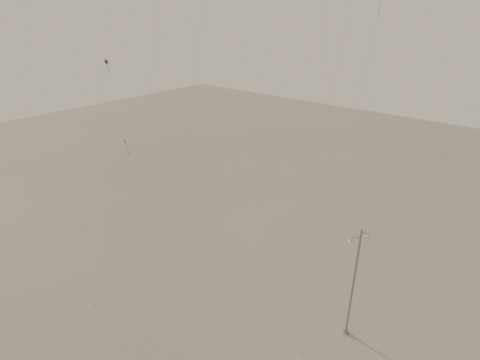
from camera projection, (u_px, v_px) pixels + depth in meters
The scene contains 8 objects.
ground at pixel (196, 315), 32.39m from camera, with size 160.00×160.00×0.00m, color gray.
street_lamp at pixel (354, 281), 28.46m from camera, with size 1.52×0.98×9.84m.
kite_0 at pixel (156, 0), 34.24m from camera, with size 2.31×7.83×31.00m.
kite_1 at pixel (199, 37), 26.95m from camera, with size 0.45×8.65×31.33m.
kite_3 at pixel (118, 179), 34.06m from camera, with size 2.69×7.01×13.43m.
kite_4 at pixel (361, 89), 28.83m from camera, with size 2.79×13.35×25.59m.
kite_5 at pixel (324, 29), 36.28m from camera, with size 8.87×5.73×29.74m.
kite_6 at pixel (98, 116), 38.96m from camera, with size 5.38×3.76×19.78m.
Camera 1 is at (18.76, -16.49, 24.02)m, focal length 28.00 mm.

